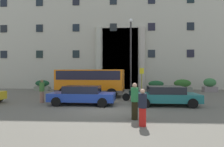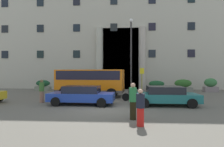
{
  "view_description": "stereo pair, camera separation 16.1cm",
  "coord_description": "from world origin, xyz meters",
  "px_view_note": "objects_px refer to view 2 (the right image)",
  "views": [
    {
      "loc": [
        1.06,
        -11.29,
        2.24
      ],
      "look_at": [
        0.18,
        5.94,
        2.17
      ],
      "focal_mm": 28.64,
      "sensor_mm": 36.0,
      "label": 1
    },
    {
      "loc": [
        1.22,
        -11.28,
        2.24
      ],
      "look_at": [
        0.18,
        5.94,
        2.17
      ],
      "focal_mm": 28.64,
      "sensor_mm": 36.0,
      "label": 2
    }
  ],
  "objects_px": {
    "hedge_planter_west": "(183,86)",
    "lamppost_plaza_centre": "(131,50)",
    "hedge_planter_entrance_left": "(107,86)",
    "parked_coupe_end": "(165,95)",
    "pedestrian_woman_dark_dress": "(42,91)",
    "hedge_planter_far_west": "(211,85)",
    "hedge_planter_east": "(156,86)",
    "pedestrian_man_crossing": "(140,108)",
    "bus_stop_sign": "(142,78)",
    "scooter_by_planter": "(134,95)",
    "orange_minibus": "(91,80)",
    "parked_hatchback_near": "(82,95)",
    "pedestrian_child_trailing": "(133,101)",
    "hedge_planter_far_east": "(43,85)"
  },
  "relations": [
    {
      "from": "hedge_planter_west",
      "to": "lamppost_plaza_centre",
      "type": "xyz_separation_m",
      "value": [
        -6.28,
        -1.75,
        4.08
      ]
    },
    {
      "from": "hedge_planter_entrance_left",
      "to": "parked_coupe_end",
      "type": "xyz_separation_m",
      "value": [
        4.8,
        -9.19,
        0.05
      ]
    },
    {
      "from": "hedge_planter_west",
      "to": "pedestrian_woman_dark_dress",
      "type": "relative_size",
      "value": 1.22
    },
    {
      "from": "hedge_planter_entrance_left",
      "to": "hedge_planter_far_west",
      "type": "height_order",
      "value": "hedge_planter_far_west"
    },
    {
      "from": "hedge_planter_east",
      "to": "hedge_planter_west",
      "type": "distance_m",
      "value": 3.1
    },
    {
      "from": "parked_coupe_end",
      "to": "pedestrian_man_crossing",
      "type": "xyz_separation_m",
      "value": [
        -2.14,
        -4.88,
        0.1
      ]
    },
    {
      "from": "pedestrian_woman_dark_dress",
      "to": "pedestrian_man_crossing",
      "type": "xyz_separation_m",
      "value": [
        6.81,
        -5.5,
        -0.09
      ]
    },
    {
      "from": "bus_stop_sign",
      "to": "hedge_planter_east",
      "type": "relative_size",
      "value": 1.4
    },
    {
      "from": "lamppost_plaza_centre",
      "to": "scooter_by_planter",
      "type": "bearing_deg",
      "value": -90.61
    },
    {
      "from": "parked_coupe_end",
      "to": "orange_minibus",
      "type": "bearing_deg",
      "value": 144.76
    },
    {
      "from": "orange_minibus",
      "to": "hedge_planter_entrance_left",
      "type": "relative_size",
      "value": 4.33
    },
    {
      "from": "orange_minibus",
      "to": "hedge_planter_east",
      "type": "relative_size",
      "value": 3.29
    },
    {
      "from": "hedge_planter_far_west",
      "to": "pedestrian_man_crossing",
      "type": "bearing_deg",
      "value": -124.26
    },
    {
      "from": "hedge_planter_entrance_left",
      "to": "pedestrian_woman_dark_dress",
      "type": "height_order",
      "value": "pedestrian_woman_dark_dress"
    },
    {
      "from": "bus_stop_sign",
      "to": "hedge_planter_west",
      "type": "bearing_deg",
      "value": 29.09
    },
    {
      "from": "orange_minibus",
      "to": "parked_hatchback_near",
      "type": "xyz_separation_m",
      "value": [
        0.16,
        -4.4,
        -0.84
      ]
    },
    {
      "from": "hedge_planter_east",
      "to": "pedestrian_child_trailing",
      "type": "bearing_deg",
      "value": -104.98
    },
    {
      "from": "bus_stop_sign",
      "to": "hedge_planter_entrance_left",
      "type": "xyz_separation_m",
      "value": [
        -3.93,
        2.65,
        -1.05
      ]
    },
    {
      "from": "parked_hatchback_near",
      "to": "pedestrian_child_trailing",
      "type": "bearing_deg",
      "value": -45.87
    },
    {
      "from": "pedestrian_child_trailing",
      "to": "hedge_planter_east",
      "type": "bearing_deg",
      "value": -142.28
    },
    {
      "from": "pedestrian_man_crossing",
      "to": "parked_hatchback_near",
      "type": "bearing_deg",
      "value": 26.39
    },
    {
      "from": "orange_minibus",
      "to": "pedestrian_man_crossing",
      "type": "xyz_separation_m",
      "value": [
        3.77,
        -9.26,
        -0.75
      ]
    },
    {
      "from": "scooter_by_planter",
      "to": "lamppost_plaza_centre",
      "type": "height_order",
      "value": "lamppost_plaza_centre"
    },
    {
      "from": "hedge_planter_far_east",
      "to": "lamppost_plaza_centre",
      "type": "distance_m",
      "value": 11.9
    },
    {
      "from": "parked_hatchback_near",
      "to": "bus_stop_sign",
      "type": "bearing_deg",
      "value": 56.1
    },
    {
      "from": "pedestrian_woman_dark_dress",
      "to": "lamppost_plaza_centre",
      "type": "distance_m",
      "value": 10.68
    },
    {
      "from": "parked_coupe_end",
      "to": "hedge_planter_far_east",
      "type": "bearing_deg",
      "value": 144.89
    },
    {
      "from": "parked_hatchback_near",
      "to": "scooter_by_planter",
      "type": "relative_size",
      "value": 2.38
    },
    {
      "from": "hedge_planter_entrance_left",
      "to": "pedestrian_man_crossing",
      "type": "height_order",
      "value": "pedestrian_man_crossing"
    },
    {
      "from": "lamppost_plaza_centre",
      "to": "parked_hatchback_near",
      "type": "bearing_deg",
      "value": -116.27
    },
    {
      "from": "hedge_planter_far_west",
      "to": "parked_hatchback_near",
      "type": "xyz_separation_m",
      "value": [
        -13.09,
        -9.04,
        -0.09
      ]
    },
    {
      "from": "hedge_planter_entrance_left",
      "to": "hedge_planter_far_west",
      "type": "distance_m",
      "value": 12.13
    },
    {
      "from": "pedestrian_man_crossing",
      "to": "pedestrian_child_trailing",
      "type": "bearing_deg",
      "value": 3.36
    },
    {
      "from": "bus_stop_sign",
      "to": "hedge_planter_entrance_left",
      "type": "height_order",
      "value": "bus_stop_sign"
    },
    {
      "from": "bus_stop_sign",
      "to": "scooter_by_planter",
      "type": "distance_m",
      "value": 4.91
    },
    {
      "from": "hedge_planter_east",
      "to": "orange_minibus",
      "type": "bearing_deg",
      "value": -143.19
    },
    {
      "from": "orange_minibus",
      "to": "pedestrian_woman_dark_dress",
      "type": "bearing_deg",
      "value": -123.92
    },
    {
      "from": "parked_coupe_end",
      "to": "scooter_by_planter",
      "type": "relative_size",
      "value": 2.27
    },
    {
      "from": "bus_stop_sign",
      "to": "hedge_planter_east",
      "type": "height_order",
      "value": "bus_stop_sign"
    },
    {
      "from": "pedestrian_woman_dark_dress",
      "to": "pedestrian_man_crossing",
      "type": "relative_size",
      "value": 1.11
    },
    {
      "from": "orange_minibus",
      "to": "lamppost_plaza_centre",
      "type": "distance_m",
      "value": 6.1
    },
    {
      "from": "hedge_planter_east",
      "to": "lamppost_plaza_centre",
      "type": "relative_size",
      "value": 0.23
    },
    {
      "from": "pedestrian_man_crossing",
      "to": "hedge_planter_east",
      "type": "bearing_deg",
      "value": -23.32
    },
    {
      "from": "orange_minibus",
      "to": "hedge_planter_west",
      "type": "height_order",
      "value": "orange_minibus"
    },
    {
      "from": "hedge_planter_west",
      "to": "hedge_planter_far_west",
      "type": "height_order",
      "value": "hedge_planter_far_west"
    },
    {
      "from": "hedge_planter_far_east",
      "to": "pedestrian_child_trailing",
      "type": "height_order",
      "value": "pedestrian_child_trailing"
    },
    {
      "from": "hedge_planter_far_east",
      "to": "bus_stop_sign",
      "type": "bearing_deg",
      "value": -13.98
    },
    {
      "from": "hedge_planter_east",
      "to": "hedge_planter_far_east",
      "type": "distance_m",
      "value": 14.19
    },
    {
      "from": "bus_stop_sign",
      "to": "pedestrian_woman_dark_dress",
      "type": "xyz_separation_m",
      "value": [
        -8.08,
        -5.92,
        -0.81
      ]
    },
    {
      "from": "bus_stop_sign",
      "to": "hedge_planter_west",
      "type": "height_order",
      "value": "bus_stop_sign"
    }
  ]
}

